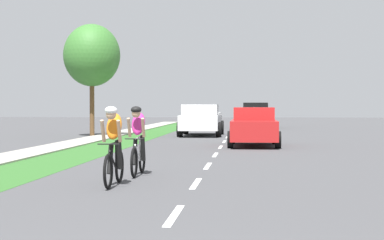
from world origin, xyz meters
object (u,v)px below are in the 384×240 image
Objects in this scene: cyclist_trailing at (138,140)px; pickup_white at (201,120)px; suv_black at (255,114)px; street_tree_near at (92,56)px; sedan_red at (254,126)px; cyclist_lead at (114,145)px.

pickup_white reaches higher than cyclist_trailing.
street_tree_near reaches higher than suv_black.
sedan_red is at bearing 75.75° from cyclist_trailing.
pickup_white is at bearing 89.94° from cyclist_trailing.
suv_black is (2.96, 11.98, 0.12)m from pickup_white.
street_tree_near is at bearing 140.11° from sedan_red.
suv_black is at bearing 57.30° from street_tree_near.
cyclist_trailing is 0.40× the size of sedan_red.
cyclist_lead is 0.40× the size of sedan_red.
cyclist_lead is 20.75m from pickup_white.
cyclist_lead is 0.37× the size of suv_black.
cyclist_trailing is at bearing 85.57° from cyclist_lead.
cyclist_lead reaches higher than sedan_red.
pickup_white is 6.58m from street_tree_near.
sedan_red is (2.86, 12.60, -0.04)m from cyclist_lead.
suv_black reaches higher than cyclist_lead.
suv_black is at bearing 76.11° from pickup_white.
cyclist_lead is 1.00× the size of cyclist_trailing.
street_tree_near is (-5.52, 17.57, 3.34)m from cyclist_trailing.
street_tree_near is at bearing -167.15° from pickup_white.
cyclist_lead is at bearing -74.59° from street_tree_near.
suv_black is at bearing 84.47° from cyclist_trailing.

